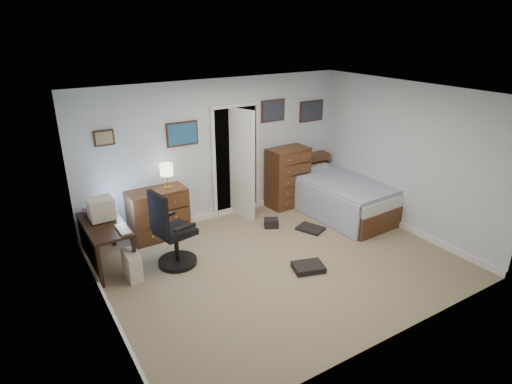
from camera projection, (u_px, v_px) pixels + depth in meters
floor at (281, 264)px, 6.42m from camera, size 5.00×4.00×0.02m
computer_desk at (99, 235)px, 6.15m from camera, size 0.57×1.19×0.68m
crt_monitor at (101, 209)px, 6.20m from camera, size 0.36×0.33×0.33m
keyboard at (123, 229)px, 5.94m from camera, size 0.14×0.36×0.02m
pc_tower at (132, 265)px, 5.97m from camera, size 0.20×0.38×0.41m
office_chair at (172, 238)px, 6.19m from camera, size 0.68×0.68×1.19m
media_stack at (91, 232)px, 6.55m from camera, size 0.16×0.16×0.75m
low_dresser at (158, 214)px, 7.06m from camera, size 0.96×0.51×0.84m
table_lamp at (166, 170)px, 6.89m from camera, size 0.22×0.22×0.41m
doorway at (228, 157)px, 8.01m from camera, size 0.96×1.12×2.05m
tall_dresser at (288, 177)px, 8.25m from camera, size 0.82×0.52×1.16m
headboard_bookcase at (306, 175)px, 8.63m from camera, size 1.01×0.28×0.90m
bed at (338, 195)px, 8.03m from camera, size 1.29×2.28×0.73m
wall_posters at (246, 120)px, 7.61m from camera, size 4.38×0.04×0.60m
floor_clutter at (298, 244)px, 6.88m from camera, size 1.33×1.82×0.15m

